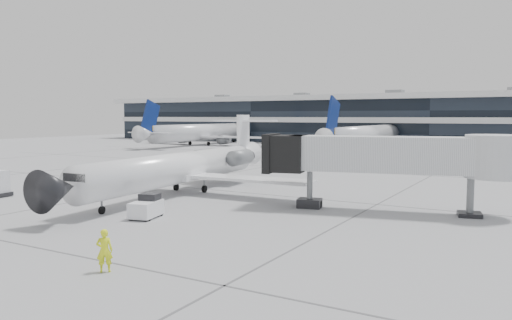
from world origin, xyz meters
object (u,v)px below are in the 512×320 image
Objects in this scene: ramp_worker at (104,250)px; baggage_tug at (147,207)px; jet_bridge at (398,155)px; regional_jet at (183,167)px.

ramp_worker is 11.01m from baggage_tug.
regional_jet is at bearing 169.16° from jet_bridge.
baggage_tug is at bearing -70.39° from regional_jet.
baggage_tug is (4.22, -9.06, -1.56)m from regional_jet.
regional_jet is at bearing -100.58° from ramp_worker.
baggage_tug is (-6.07, 9.18, -0.24)m from ramp_worker.
jet_bridge is 8.95× the size of ramp_worker.
baggage_tug is at bearing -156.69° from jet_bridge.
ramp_worker is (10.29, -18.24, -1.32)m from regional_jet.
regional_jet reaches higher than ramp_worker.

